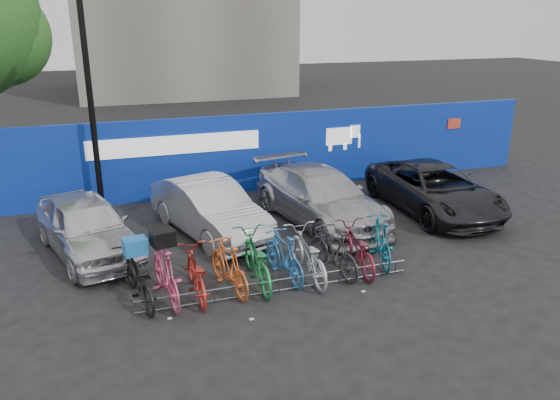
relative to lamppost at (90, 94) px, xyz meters
name	(u,v)px	position (x,y,z in m)	size (l,w,h in m)	color
ground	(270,279)	(3.20, -5.40, -3.27)	(100.00, 100.00, 0.00)	black
hoarding	(210,156)	(3.21, 0.60, -2.07)	(22.00, 0.18, 2.40)	navy
lamppost	(90,94)	(0.00, 0.00, 0.00)	(0.25, 0.50, 6.11)	black
bike_rack	(279,285)	(3.20, -6.00, -3.11)	(5.60, 0.03, 0.30)	#595B60
car_0	(87,226)	(-0.35, -2.84, -2.59)	(1.60, 3.98, 1.36)	silver
car_1	(209,208)	(2.53, -2.52, -2.59)	(1.43, 4.11, 1.35)	#B9B9BE
car_2	(320,196)	(5.48, -2.60, -2.58)	(1.95, 4.80, 1.39)	#ABAAAF
car_3	(434,189)	(8.78, -2.85, -2.62)	(2.17, 4.71, 1.31)	black
bike_0	(138,278)	(0.55, -5.49, -2.77)	(0.67, 1.91, 1.00)	black
bike_1	(165,273)	(1.05, -5.58, -2.70)	(0.54, 1.91, 1.14)	#D44776
bike_2	(196,274)	(1.62, -5.59, -2.80)	(0.62, 1.79, 0.94)	#AE281F
bike_3	(229,266)	(2.29, -5.58, -2.75)	(0.49, 1.72, 1.04)	orange
bike_4	(256,259)	(2.88, -5.48, -2.73)	(0.72, 2.05, 1.08)	#1D7C3A
bike_5	(284,256)	(3.48, -5.45, -2.76)	(0.48, 1.70, 1.02)	#256DB7
bike_6	(308,255)	(3.96, -5.56, -2.75)	(0.69, 1.98, 1.04)	#A2A4A9
bike_7	(334,251)	(4.55, -5.56, -2.75)	(0.49, 1.72, 1.03)	#2A2A2C
bike_8	(357,248)	(5.10, -5.53, -2.78)	(0.66, 1.88, 0.99)	maroon
bike_9	(381,241)	(5.76, -5.39, -2.75)	(0.49, 1.74, 1.05)	#116176
cargo_crate	(135,246)	(0.55, -5.49, -2.12)	(0.43, 0.32, 0.30)	#185FAC
cargo_topcase	(163,238)	(1.05, -5.58, -1.97)	(0.41, 0.37, 0.30)	black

